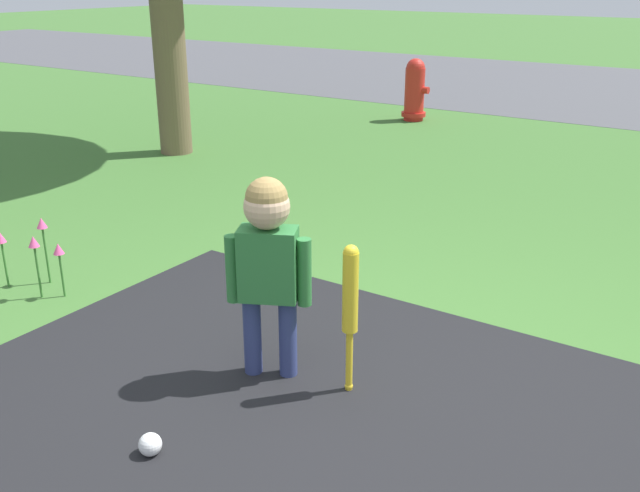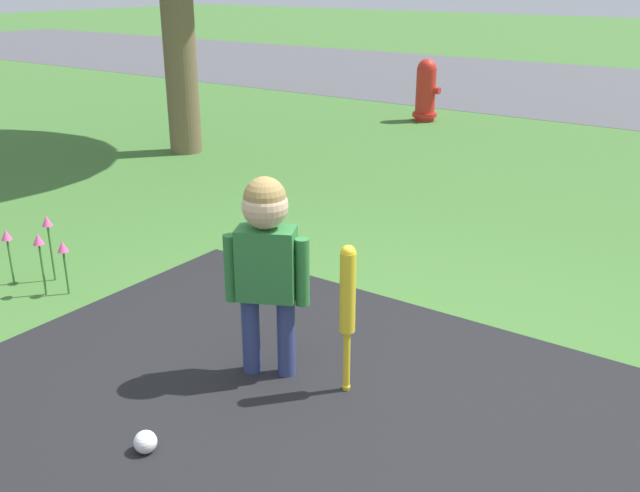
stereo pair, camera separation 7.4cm
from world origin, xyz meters
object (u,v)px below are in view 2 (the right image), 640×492
sports_ball (145,442)px  child (266,251)px  baseball_bat (348,299)px  fire_hydrant (426,91)px

sports_ball → child: bearing=88.2°
baseball_bat → child: bearing=-168.2°
fire_hydrant → sports_ball: bearing=-71.7°
child → baseball_bat: bearing=-14.7°
baseball_bat → fire_hydrant: 6.17m
child → sports_ball: (-0.02, -0.72, -0.55)m
child → fire_hydrant: 6.11m
fire_hydrant → baseball_bat: bearing=-65.9°
child → baseball_bat: (0.37, 0.08, -0.16)m
sports_ball → fire_hydrant: 6.78m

